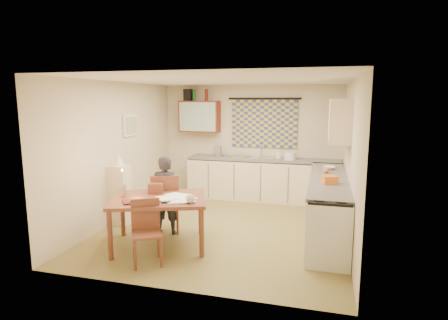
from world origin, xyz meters
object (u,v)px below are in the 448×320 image
(counter_right, at_px, (328,205))
(dining_table, at_px, (159,222))
(shelf_stand, at_px, (120,195))
(chair_far, at_px, (166,214))
(counter_back, at_px, (263,179))
(stove, at_px, (328,231))
(person, at_px, (165,195))

(counter_right, bearing_deg, dining_table, -151.84)
(dining_table, distance_m, shelf_stand, 1.33)
(chair_far, relative_size, shelf_stand, 0.94)
(counter_back, distance_m, chair_far, 2.72)
(counter_back, distance_m, dining_table, 3.19)
(stove, xyz_separation_m, person, (-2.57, 0.48, 0.20))
(chair_far, bearing_deg, person, 92.48)
(counter_right, height_order, dining_table, counter_right)
(counter_back, relative_size, dining_table, 2.01)
(shelf_stand, bearing_deg, person, -13.88)
(counter_back, bearing_deg, chair_far, -117.20)
(stove, bearing_deg, shelf_stand, 168.50)
(counter_right, relative_size, chair_far, 2.98)
(shelf_stand, bearing_deg, counter_right, 8.96)
(dining_table, distance_m, chair_far, 0.61)
(stove, xyz_separation_m, chair_far, (-2.60, 0.56, -0.14))
(dining_table, xyz_separation_m, person, (-0.12, 0.51, 0.27))
(counter_right, relative_size, dining_table, 1.80)
(shelf_stand, bearing_deg, counter_back, 45.97)
(chair_far, relative_size, person, 0.76)
(chair_far, distance_m, shelf_stand, 0.97)
(dining_table, relative_size, person, 1.26)
(counter_back, height_order, stove, counter_back)
(stove, relative_size, dining_table, 0.55)
(counter_back, xyz_separation_m, shelf_stand, (-2.18, -2.25, 0.07))
(counter_right, height_order, person, person)
(dining_table, bearing_deg, counter_right, 8.63)
(counter_right, bearing_deg, counter_back, 128.87)
(stove, distance_m, person, 2.62)
(chair_far, bearing_deg, dining_table, 82.78)
(counter_right, xyz_separation_m, dining_table, (-2.45, -1.31, -0.07))
(person, bearing_deg, counter_right, -172.81)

